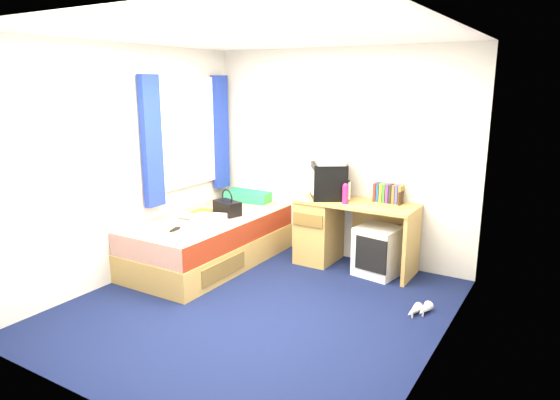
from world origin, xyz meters
The scene contains 20 objects.
ground centered at (0.00, 0.00, 0.00)m, with size 3.40×3.40×0.00m, color #0C1438.
room_shell centered at (0.00, 0.00, 1.45)m, with size 3.40×3.40×3.40m.
bed centered at (-1.10, 0.70, 0.27)m, with size 1.01×2.00×0.54m.
pillow centered at (-1.18, 1.62, 0.60)m, with size 0.59×0.37×0.13m, color teal.
desk centered at (0.09, 1.44, 0.41)m, with size 1.30×0.55×0.75m.
storage_cube centered at (0.66, 1.36, 0.26)m, with size 0.42×0.42×0.53m, color white.
crt_tv centered at (0.01, 1.44, 0.95)m, with size 0.53×0.53×0.40m.
vcr centered at (0.02, 1.44, 1.19)m, with size 0.43×0.31×0.08m, color silver.
book_row centered at (0.65, 1.60, 0.85)m, with size 0.31×0.13×0.20m.
picture_frame centered at (0.80, 1.57, 0.82)m, with size 0.02×0.12×0.14m, color black.
pink_water_bottle centered at (0.29, 1.29, 0.85)m, with size 0.06×0.06×0.20m, color #E7206B.
aerosol_can centered at (0.23, 1.50, 0.85)m, with size 0.06×0.06×0.20m, color white.
handbag centered at (-0.99, 0.90, 0.63)m, with size 0.36×0.27×0.30m.
towel centered at (-0.91, 0.46, 0.59)m, with size 0.32×0.27×0.11m, color silver.
magazine centered at (-1.30, 0.82, 0.55)m, with size 0.21×0.28×0.01m, color yellow.
water_bottle centered at (-1.24, 0.51, 0.58)m, with size 0.07×0.07×0.20m, color silver.
colour_swatch_fan centered at (-1.06, 0.08, 0.55)m, with size 0.22×0.06×0.01m, color gold.
remote_control centered at (-1.07, 0.12, 0.55)m, with size 0.05×0.16×0.02m, color black.
window_assembly centered at (-1.55, 0.90, 1.42)m, with size 0.11×1.42×1.40m.
white_heels centered at (1.32, 0.64, 0.04)m, with size 0.19×0.31×0.09m.
Camera 1 is at (2.39, -3.50, 2.02)m, focal length 32.00 mm.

